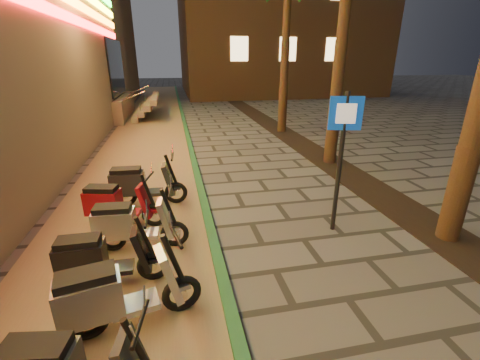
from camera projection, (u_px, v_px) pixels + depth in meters
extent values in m
plane|color=#474442|center=(319.00, 357.00, 3.76)|extent=(120.00, 120.00, 0.00)
cube|color=#8C7251|center=(146.00, 149.00, 12.41)|extent=(3.40, 60.00, 0.01)
cube|color=#246032|center=(190.00, 146.00, 12.72)|extent=(0.18, 60.00, 0.10)
cube|color=black|center=(362.00, 183.00, 9.02)|extent=(1.20, 40.00, 0.02)
cube|color=black|center=(116.00, 68.00, 18.39)|extent=(0.08, 5.00, 3.00)
cube|color=gray|center=(85.00, 108.00, 18.78)|extent=(5.00, 6.00, 1.20)
cube|color=gray|center=(139.00, 114.00, 19.51)|extent=(0.35, 5.00, 0.30)
cube|color=gray|center=(144.00, 108.00, 19.47)|extent=(0.35, 5.00, 0.30)
cube|color=gray|center=(150.00, 103.00, 19.43)|extent=(0.35, 5.00, 0.30)
cube|color=gray|center=(155.00, 98.00, 19.39)|extent=(0.35, 5.00, 0.30)
cylinder|color=silver|center=(126.00, 99.00, 17.21)|extent=(2.09, 0.06, 0.81)
cylinder|color=silver|center=(133.00, 92.00, 20.87)|extent=(2.09, 0.06, 0.81)
cube|color=#FFD78C|center=(239.00, 49.00, 25.04)|extent=(1.40, 0.06, 1.80)
cube|color=#FFD78C|center=(288.00, 49.00, 25.81)|extent=(1.40, 0.06, 1.80)
cube|color=#FFD78C|center=(334.00, 49.00, 26.57)|extent=(1.40, 0.06, 1.80)
cylinder|color=#472D19|center=(338.00, 74.00, 9.84)|extent=(0.40, 0.40, 5.70)
cylinder|color=#472D19|center=(285.00, 66.00, 14.37)|extent=(0.40, 0.40, 5.95)
cylinder|color=black|center=(339.00, 165.00, 6.11)|extent=(0.09, 0.09, 2.75)
cube|color=#0B399B|center=(346.00, 113.00, 5.74)|extent=(0.59, 0.18, 0.60)
cube|color=white|center=(346.00, 114.00, 5.72)|extent=(0.35, 0.10, 0.35)
cube|color=black|center=(34.00, 349.00, 2.91)|extent=(0.64, 0.40, 0.12)
cylinder|color=black|center=(139.00, 349.00, 2.96)|extent=(0.27, 0.11, 0.71)
cylinder|color=black|center=(140.00, 323.00, 2.85)|extent=(0.13, 0.56, 0.04)
torus|color=black|center=(87.00, 321.00, 3.92)|extent=(0.56, 0.22, 0.55)
cylinder|color=silver|center=(87.00, 321.00, 3.92)|extent=(0.17, 0.14, 0.15)
torus|color=black|center=(182.00, 294.00, 4.38)|extent=(0.56, 0.22, 0.55)
cylinder|color=silver|center=(182.00, 294.00, 4.38)|extent=(0.17, 0.14, 0.15)
cube|color=#9C9CA4|center=(136.00, 304.00, 4.13)|extent=(0.65, 0.48, 0.08)
cube|color=#9C9CA4|center=(90.00, 299.00, 3.84)|extent=(0.81, 0.56, 0.53)
cube|color=black|center=(86.00, 278.00, 3.73)|extent=(0.72, 0.47, 0.13)
cube|color=#9C9CA4|center=(169.00, 274.00, 4.19)|extent=(0.37, 0.48, 0.75)
cylinder|color=black|center=(173.00, 259.00, 4.15)|extent=(0.30, 0.14, 0.79)
cylinder|color=black|center=(175.00, 236.00, 4.05)|extent=(0.18, 0.61, 0.05)
cube|color=#9C9CA4|center=(181.00, 286.00, 4.33)|extent=(0.26, 0.20, 0.06)
torus|color=black|center=(79.00, 275.00, 4.80)|extent=(0.50, 0.10, 0.50)
cylinder|color=silver|center=(79.00, 275.00, 4.80)|extent=(0.13, 0.10, 0.13)
torus|color=black|center=(153.00, 266.00, 5.01)|extent=(0.50, 0.10, 0.50)
cylinder|color=silver|center=(153.00, 266.00, 5.01)|extent=(0.13, 0.10, 0.13)
cube|color=black|center=(116.00, 268.00, 4.89)|extent=(0.53, 0.33, 0.08)
cube|color=black|center=(81.00, 258.00, 4.72)|extent=(0.67, 0.37, 0.48)
cube|color=black|center=(78.00, 242.00, 4.62)|extent=(0.60, 0.31, 0.12)
cube|color=black|center=(142.00, 249.00, 4.87)|extent=(0.26, 0.38, 0.68)
cylinder|color=black|center=(145.00, 237.00, 4.81)|extent=(0.26, 0.07, 0.71)
cylinder|color=black|center=(146.00, 219.00, 4.71)|extent=(0.04, 0.56, 0.04)
cube|color=black|center=(152.00, 260.00, 4.97)|extent=(0.21, 0.13, 0.06)
torus|color=black|center=(112.00, 238.00, 5.77)|extent=(0.52, 0.14, 0.52)
cylinder|color=silver|center=(112.00, 238.00, 5.77)|extent=(0.15, 0.11, 0.14)
torus|color=black|center=(175.00, 234.00, 5.91)|extent=(0.52, 0.14, 0.52)
cylinder|color=silver|center=(175.00, 234.00, 5.91)|extent=(0.15, 0.11, 0.14)
cube|color=silver|center=(143.00, 234.00, 5.82)|extent=(0.57, 0.38, 0.08)
cube|color=silver|center=(114.00, 224.00, 5.68)|extent=(0.72, 0.43, 0.50)
cube|color=black|center=(112.00, 209.00, 5.57)|extent=(0.64, 0.36, 0.12)
cube|color=silver|center=(166.00, 218.00, 5.77)|extent=(0.29, 0.41, 0.70)
cylinder|color=black|center=(169.00, 208.00, 5.71)|extent=(0.28, 0.09, 0.73)
cylinder|color=black|center=(170.00, 191.00, 5.60)|extent=(0.08, 0.58, 0.04)
cube|color=silver|center=(174.00, 228.00, 5.87)|extent=(0.23, 0.15, 0.06)
torus|color=black|center=(102.00, 214.00, 6.65)|extent=(0.52, 0.21, 0.51)
cylinder|color=silver|center=(102.00, 214.00, 6.65)|extent=(0.16, 0.13, 0.14)
torus|color=black|center=(154.00, 215.00, 6.62)|extent=(0.52, 0.21, 0.51)
cylinder|color=silver|center=(154.00, 215.00, 6.62)|extent=(0.16, 0.13, 0.14)
cube|color=maroon|center=(127.00, 213.00, 6.62)|extent=(0.60, 0.45, 0.08)
cube|color=maroon|center=(103.00, 202.00, 6.55)|extent=(0.75, 0.52, 0.49)
cube|color=black|center=(101.00, 189.00, 6.45)|extent=(0.66, 0.45, 0.12)
cube|color=maroon|center=(146.00, 200.00, 6.51)|extent=(0.35, 0.44, 0.69)
cylinder|color=black|center=(148.00, 191.00, 6.44)|extent=(0.28, 0.13, 0.72)
cylinder|color=black|center=(149.00, 177.00, 6.32)|extent=(0.17, 0.56, 0.04)
cube|color=maroon|center=(153.00, 210.00, 6.58)|extent=(0.24, 0.18, 0.06)
torus|color=black|center=(125.00, 195.00, 7.53)|extent=(0.55, 0.14, 0.54)
cylinder|color=silver|center=(125.00, 195.00, 7.53)|extent=(0.15, 0.11, 0.15)
torus|color=black|center=(176.00, 193.00, 7.69)|extent=(0.55, 0.14, 0.54)
cylinder|color=silver|center=(176.00, 193.00, 7.69)|extent=(0.15, 0.11, 0.15)
cube|color=#222426|center=(150.00, 192.00, 7.59)|extent=(0.60, 0.39, 0.08)
cube|color=#222426|center=(127.00, 183.00, 7.43)|extent=(0.76, 0.44, 0.52)
cube|color=black|center=(126.00, 171.00, 7.32)|extent=(0.67, 0.37, 0.13)
cube|color=#222426|center=(169.00, 179.00, 7.54)|extent=(0.30, 0.44, 0.74)
cylinder|color=black|center=(171.00, 170.00, 7.48)|extent=(0.29, 0.09, 0.78)
cylinder|color=black|center=(172.00, 157.00, 7.36)|extent=(0.08, 0.61, 0.05)
cube|color=#222426|center=(176.00, 188.00, 7.64)|extent=(0.24, 0.16, 0.06)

